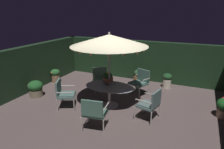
{
  "coord_description": "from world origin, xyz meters",
  "views": [
    {
      "loc": [
        2.52,
        -5.8,
        3.21
      ],
      "look_at": [
        -0.14,
        0.24,
        1.08
      ],
      "focal_mm": 32.58,
      "sensor_mm": 36.0,
      "label": 1
    }
  ],
  "objects_px": {
    "patio_umbrella": "(109,40)",
    "patio_chair_south": "(94,111)",
    "potted_plant_right_near": "(55,75)",
    "patio_dining_table": "(109,90)",
    "patio_chair_east": "(101,77)",
    "patio_chair_southeast": "(63,92)",
    "potted_plant_back_center": "(167,80)",
    "centerpiece_planter": "(108,78)",
    "patio_chair_north": "(151,103)",
    "patio_chair_northeast": "(140,80)",
    "potted_plant_left_far": "(139,76)",
    "potted_plant_front_corner": "(36,88)"
  },
  "relations": [
    {
      "from": "patio_umbrella",
      "to": "patio_chair_south",
      "type": "relative_size",
      "value": 2.6
    },
    {
      "from": "patio_umbrella",
      "to": "potted_plant_right_near",
      "type": "distance_m",
      "value": 3.98
    },
    {
      "from": "patio_dining_table",
      "to": "patio_chair_east",
      "type": "distance_m",
      "value": 1.55
    },
    {
      "from": "potted_plant_right_near",
      "to": "patio_chair_southeast",
      "type": "bearing_deg",
      "value": -45.38
    },
    {
      "from": "potted_plant_back_center",
      "to": "centerpiece_planter",
      "type": "bearing_deg",
      "value": -123.58
    },
    {
      "from": "patio_chair_north",
      "to": "patio_chair_northeast",
      "type": "distance_m",
      "value": 1.93
    },
    {
      "from": "patio_umbrella",
      "to": "patio_chair_north",
      "type": "height_order",
      "value": "patio_umbrella"
    },
    {
      "from": "patio_chair_south",
      "to": "potted_plant_left_far",
      "type": "height_order",
      "value": "patio_chair_south"
    },
    {
      "from": "centerpiece_planter",
      "to": "potted_plant_front_corner",
      "type": "relative_size",
      "value": 0.73
    },
    {
      "from": "patio_chair_southeast",
      "to": "potted_plant_right_near",
      "type": "relative_size",
      "value": 1.55
    },
    {
      "from": "patio_chair_east",
      "to": "patio_chair_south",
      "type": "relative_size",
      "value": 0.96
    },
    {
      "from": "patio_chair_southeast",
      "to": "patio_dining_table",
      "type": "bearing_deg",
      "value": 26.18
    },
    {
      "from": "patio_chair_north",
      "to": "potted_plant_front_corner",
      "type": "relative_size",
      "value": 1.54
    },
    {
      "from": "potted_plant_front_corner",
      "to": "potted_plant_right_near",
      "type": "xyz_separation_m",
      "value": [
        -0.33,
        1.59,
        0.01
      ]
    },
    {
      "from": "patio_chair_south",
      "to": "patio_chair_east",
      "type": "bearing_deg",
      "value": 113.56
    },
    {
      "from": "patio_chair_northeast",
      "to": "potted_plant_right_near",
      "type": "relative_size",
      "value": 1.59
    },
    {
      "from": "patio_dining_table",
      "to": "patio_chair_east",
      "type": "bearing_deg",
      "value": 128.05
    },
    {
      "from": "patio_umbrella",
      "to": "patio_chair_east",
      "type": "bearing_deg",
      "value": 128.04
    },
    {
      "from": "patio_chair_south",
      "to": "patio_chair_north",
      "type": "bearing_deg",
      "value": 43.01
    },
    {
      "from": "patio_chair_east",
      "to": "potted_plant_back_center",
      "type": "xyz_separation_m",
      "value": [
        2.48,
        1.34,
        -0.2
      ]
    },
    {
      "from": "centerpiece_planter",
      "to": "potted_plant_back_center",
      "type": "distance_m",
      "value": 3.01
    },
    {
      "from": "patio_chair_east",
      "to": "patio_chair_south",
      "type": "bearing_deg",
      "value": -66.44
    },
    {
      "from": "potted_plant_front_corner",
      "to": "patio_dining_table",
      "type": "bearing_deg",
      "value": 7.58
    },
    {
      "from": "patio_umbrella",
      "to": "potted_plant_back_center",
      "type": "relative_size",
      "value": 4.0
    },
    {
      "from": "patio_chair_southeast",
      "to": "potted_plant_front_corner",
      "type": "bearing_deg",
      "value": 169.07
    },
    {
      "from": "centerpiece_planter",
      "to": "potted_plant_right_near",
      "type": "bearing_deg",
      "value": 160.84
    },
    {
      "from": "patio_chair_east",
      "to": "potted_plant_left_far",
      "type": "xyz_separation_m",
      "value": [
        1.2,
        1.49,
        -0.24
      ]
    },
    {
      "from": "potted_plant_back_center",
      "to": "potted_plant_right_near",
      "type": "distance_m",
      "value": 4.97
    },
    {
      "from": "potted_plant_left_far",
      "to": "potted_plant_front_corner",
      "type": "relative_size",
      "value": 0.98
    },
    {
      "from": "patio_chair_north",
      "to": "patio_chair_southeast",
      "type": "distance_m",
      "value": 2.93
    },
    {
      "from": "centerpiece_planter",
      "to": "patio_chair_east",
      "type": "distance_m",
      "value": 1.47
    },
    {
      "from": "patio_chair_northeast",
      "to": "potted_plant_right_near",
      "type": "xyz_separation_m",
      "value": [
        -3.94,
        -0.19,
        -0.24
      ]
    },
    {
      "from": "patio_chair_southeast",
      "to": "potted_plant_right_near",
      "type": "distance_m",
      "value": 2.66
    },
    {
      "from": "patio_dining_table",
      "to": "patio_umbrella",
      "type": "xyz_separation_m",
      "value": [
        -0.0,
        -0.0,
        1.69
      ]
    },
    {
      "from": "patio_chair_south",
      "to": "potted_plant_back_center",
      "type": "relative_size",
      "value": 1.54
    },
    {
      "from": "centerpiece_planter",
      "to": "patio_chair_east",
      "type": "xyz_separation_m",
      "value": [
        -0.85,
        1.11,
        -0.45
      ]
    },
    {
      "from": "patio_chair_northeast",
      "to": "patio_chair_east",
      "type": "height_order",
      "value": "patio_chair_northeast"
    },
    {
      "from": "centerpiece_planter",
      "to": "patio_chair_southeast",
      "type": "bearing_deg",
      "value": -148.42
    },
    {
      "from": "patio_umbrella",
      "to": "patio_chair_east",
      "type": "distance_m",
      "value": 2.32
    },
    {
      "from": "patio_dining_table",
      "to": "patio_chair_southeast",
      "type": "xyz_separation_m",
      "value": [
        -1.39,
        -0.69,
        -0.04
      ]
    },
    {
      "from": "potted_plant_front_corner",
      "to": "potted_plant_left_far",
      "type": "bearing_deg",
      "value": 44.34
    },
    {
      "from": "patio_chair_east",
      "to": "patio_dining_table",
      "type": "bearing_deg",
      "value": -51.95
    },
    {
      "from": "patio_chair_south",
      "to": "potted_plant_front_corner",
      "type": "xyz_separation_m",
      "value": [
        -3.17,
        1.14,
        -0.25
      ]
    },
    {
      "from": "patio_umbrella",
      "to": "patio_chair_northeast",
      "type": "relative_size",
      "value": 2.57
    },
    {
      "from": "patio_chair_northeast",
      "to": "patio_chair_south",
      "type": "relative_size",
      "value": 1.01
    },
    {
      "from": "patio_chair_east",
      "to": "potted_plant_left_far",
      "type": "bearing_deg",
      "value": 51.19
    },
    {
      "from": "patio_chair_south",
      "to": "potted_plant_front_corner",
      "type": "bearing_deg",
      "value": 160.24
    },
    {
      "from": "potted_plant_left_far",
      "to": "potted_plant_right_near",
      "type": "height_order",
      "value": "potted_plant_right_near"
    },
    {
      "from": "patio_dining_table",
      "to": "patio_chair_south",
      "type": "xyz_separation_m",
      "value": [
        0.24,
        -1.53,
        -0.01
      ]
    },
    {
      "from": "potted_plant_back_center",
      "to": "patio_dining_table",
      "type": "bearing_deg",
      "value": -120.76
    }
  ]
}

